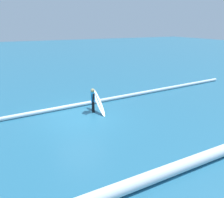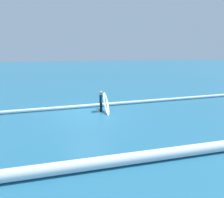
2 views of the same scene
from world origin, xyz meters
The scene contains 5 objects.
ground_plane centered at (0.00, 0.00, 0.00)m, with size 120.04×120.04×0.00m, color #246585.
surfer centered at (-0.98, -0.47, 0.76)m, with size 0.29×0.61×1.36m.
surfboard centered at (-1.29, -0.38, 0.54)m, with size 0.37×1.79×1.12m.
wave_crest_foreground centered at (-0.85, -1.63, 0.11)m, with size 0.22×0.22×24.91m, color white.
wave_crest_midground centered at (-2.52, 5.80, 0.21)m, with size 0.41×0.41×17.61m, color silver.
Camera 2 is at (1.22, 11.70, 3.88)m, focal length 31.81 mm.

